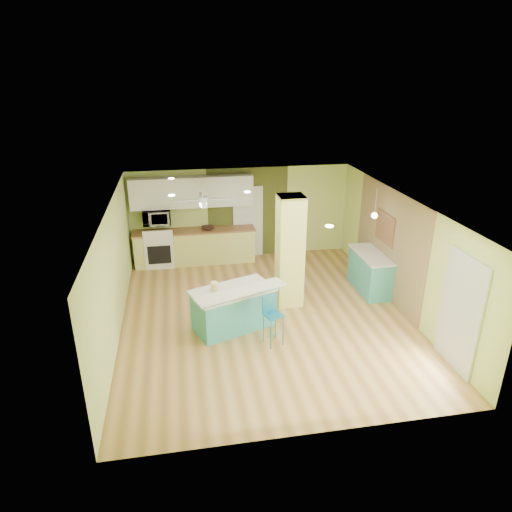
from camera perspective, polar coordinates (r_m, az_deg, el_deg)
The scene contains 23 objects.
floor at distance 9.92m, azimuth 1.07°, elevation -7.48°, with size 6.00×7.00×0.01m, color olive.
ceiling at distance 8.94m, azimuth 1.19°, elevation 6.61°, with size 6.00×7.00×0.01m, color white.
wall_back at distance 12.61m, azimuth -1.95°, elevation 5.39°, with size 6.00×0.01×2.50m, color #CBE078.
wall_front at distance 6.39m, azimuth 7.34°, elevation -13.09°, with size 6.00×0.01×2.50m, color #CBE078.
wall_left at distance 9.30m, azimuth -17.36°, elevation -2.03°, with size 0.01×7.00×2.50m, color #CBE078.
wall_right at distance 10.33m, azimuth 17.71°, elevation 0.38°, with size 0.01×7.00×2.50m, color #CBE078.
wood_panel at distance 10.82m, azimuth 16.22°, elevation 1.55°, with size 0.02×3.40×2.50m, color olive.
olive_accent at distance 12.63m, azimuth -1.03°, elevation 5.41°, with size 2.20×0.02×2.50m, color #4A5020.
interior_door at distance 12.67m, azimuth -1.01°, elevation 4.30°, with size 0.82×0.05×2.00m, color white.
french_door at distance 8.63m, azimuth 24.17°, elevation -6.53°, with size 0.04×1.08×2.10m, color silver.
column at distance 9.95m, azimuth 4.25°, elevation 0.58°, with size 0.55×0.55×2.50m, color #D3DB65.
kitchen_run at distance 12.47m, azimuth -7.62°, elevation 1.21°, with size 3.25×0.63×0.94m.
stove at distance 12.48m, azimuth -11.97°, elevation 0.85°, with size 0.76×0.66×1.08m.
upper_cabinets at distance 12.14m, azimuth -8.01°, elevation 7.93°, with size 3.20×0.34×0.80m, color white.
microwave at distance 12.19m, azimuth -12.30°, elevation 4.77°, with size 0.70×0.48×0.39m, color silver.
ceiling_fan at distance 10.84m, azimuth -6.66°, elevation 6.95°, with size 1.41×1.41×0.61m.
pendant_lamp at distance 10.61m, azimuth 14.59°, elevation 4.94°, with size 0.14×0.14×0.69m.
wall_decor at distance 10.88m, azimuth 15.84°, elevation 3.39°, with size 0.03×0.90×0.70m, color brown.
peninsula at distance 9.29m, azimuth -2.86°, elevation -6.48°, with size 1.97×1.53×0.99m.
bar_stool at distance 8.71m, azimuth 1.98°, elevation -7.03°, with size 0.42×0.42×0.99m.
side_counter at distance 11.15m, azimuth 14.04°, elevation -1.94°, with size 0.61×1.45×0.93m.
fruit_bowl at distance 12.28m, azimuth -6.03°, elevation 3.48°, with size 0.34×0.34×0.08m, color #352015.
canister at distance 9.07m, azimuth -5.24°, elevation -3.79°, with size 0.14×0.14×0.18m, color yellow.
Camera 1 is at (-1.68, -8.44, 4.94)m, focal length 32.00 mm.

